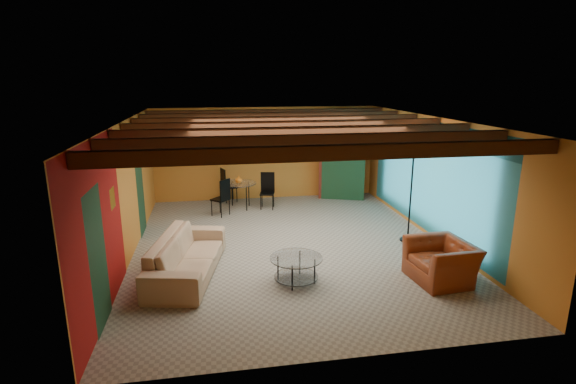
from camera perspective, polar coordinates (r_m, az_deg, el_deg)
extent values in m
cube|color=gray|center=(9.56, 0.21, -6.99)|extent=(6.50, 8.00, 0.01)
cube|color=silver|center=(8.92, 0.22, 9.35)|extent=(6.50, 8.00, 0.01)
cube|color=#BE752B|center=(13.02, -2.88, 5.02)|extent=(6.50, 0.02, 2.70)
cube|color=maroon|center=(9.17, -20.21, 0.02)|extent=(0.02, 8.00, 2.70)
cube|color=teal|center=(10.21, 18.48, 1.60)|extent=(0.02, 8.00, 2.70)
imported|color=tan|center=(8.33, -12.95, -8.02)|extent=(1.46, 2.66, 0.73)
imported|color=maroon|center=(8.34, 19.26, -8.50)|extent=(1.06, 1.19, 0.72)
cube|color=maroon|center=(13.23, 6.81, 3.85)|extent=(1.35, 0.97, 2.14)
cube|color=black|center=(12.86, -6.88, 6.17)|extent=(1.05, 0.03, 0.65)
imported|color=#26661E|center=(13.05, 6.99, 9.44)|extent=(0.49, 0.45, 0.45)
imported|color=orange|center=(12.04, -6.46, 2.95)|extent=(0.23, 0.23, 0.21)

